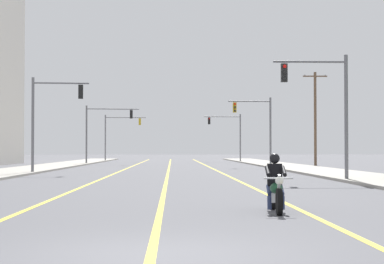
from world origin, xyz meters
TOP-DOWN VIEW (x-y plane):
  - ground_plane at (0.00, 0.00)m, footprint 400.00×400.00m
  - lane_stripe_center at (-0.03, 45.00)m, footprint 0.16×100.00m
  - lane_stripe_left at (-3.48, 45.00)m, footprint 0.16×100.00m
  - lane_stripe_right at (3.56, 45.00)m, footprint 0.16×100.00m
  - sidewalk_kerb_right at (10.55, 40.00)m, footprint 4.40×110.00m
  - sidewalk_kerb_left at (-10.55, 40.00)m, footprint 4.40×110.00m
  - motorcycle_with_rider at (2.85, 6.50)m, footprint 0.70×2.19m
  - traffic_signal_near_right at (7.76, 21.95)m, footprint 3.68×0.38m
  - traffic_signal_near_left at (-7.70, 32.60)m, footprint 3.66×0.55m
  - traffic_signal_mid_right at (7.93, 48.19)m, footprint 3.86×0.47m
  - traffic_signal_mid_left at (-7.16, 59.43)m, footprint 5.60×0.62m
  - traffic_signal_far_right at (7.71, 75.29)m, footprint 4.90×0.60m
  - traffic_signal_far_left at (-7.10, 77.74)m, footprint 5.47×0.61m
  - utility_pole_right_far at (14.18, 53.58)m, footprint 2.38×0.26m

SIDE VIEW (x-z plane):
  - ground_plane at x=0.00m, z-range 0.00..0.00m
  - lane_stripe_center at x=-0.03m, z-range 0.00..0.01m
  - lane_stripe_left at x=-3.48m, z-range 0.00..0.01m
  - lane_stripe_right at x=3.56m, z-range 0.00..0.01m
  - sidewalk_kerb_right at x=10.55m, z-range 0.00..0.14m
  - sidewalk_kerb_left at x=-10.55m, z-range 0.00..0.14m
  - motorcycle_with_rider at x=2.85m, z-range -0.14..1.32m
  - traffic_signal_near_left at x=-7.70m, z-range 0.92..7.12m
  - traffic_signal_near_right at x=7.76m, z-range 0.92..7.12m
  - traffic_signal_mid_right at x=7.93m, z-range 0.93..7.13m
  - traffic_signal_far_right at x=7.71m, z-range 1.00..7.20m
  - traffic_signal_far_left at x=-7.10m, z-range 1.03..7.23m
  - traffic_signal_mid_left at x=-7.16m, z-range 1.04..7.24m
  - utility_pole_right_far at x=14.18m, z-range 0.23..9.35m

